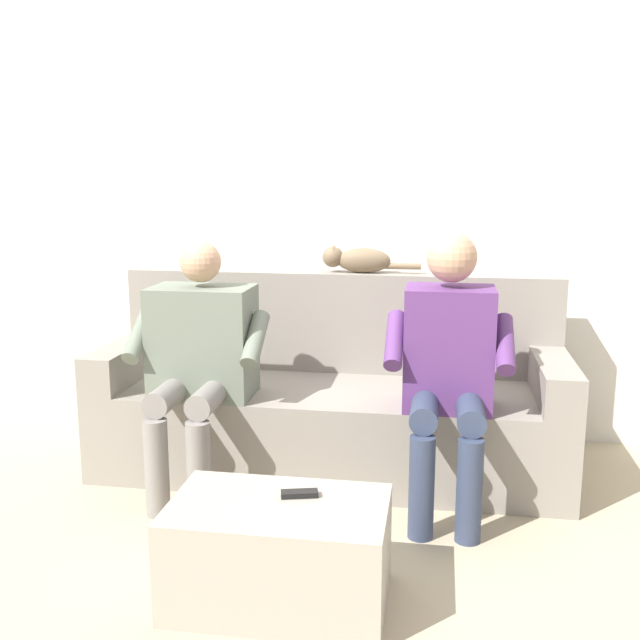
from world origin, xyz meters
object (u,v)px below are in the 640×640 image
object	(u,v)px
person_left_seated	(449,358)
couch	(332,402)
coffee_table	(279,552)
remote_black	(300,494)
person_right_seated	(199,352)
cat_on_backrest	(357,260)

from	to	relation	value
person_left_seated	couch	bearing A→B (deg)	-34.80
couch	coffee_table	size ratio (longest dim) A/B	3.07
couch	remote_black	distance (m)	1.14
person_right_seated	remote_black	bearing A→B (deg)	127.64
cat_on_backrest	remote_black	world-z (taller)	cat_on_backrest
coffee_table	cat_on_backrest	xyz separation A→B (m)	(-0.09, -1.44, 0.80)
person_left_seated	remote_black	world-z (taller)	person_left_seated
coffee_table	person_right_seated	distance (m)	1.09
coffee_table	cat_on_backrest	distance (m)	1.65
cat_on_backrest	person_right_seated	bearing A→B (deg)	43.88
coffee_table	cat_on_backrest	bearing A→B (deg)	-93.47
person_right_seated	cat_on_backrest	distance (m)	0.94
couch	cat_on_backrest	bearing A→B (deg)	-109.87
cat_on_backrest	remote_black	size ratio (longest dim) A/B	4.00
person_left_seated	coffee_table	bearing A→B (deg)	56.86
couch	coffee_table	xyz separation A→B (m)	(0.00, 1.20, -0.14)
couch	cat_on_backrest	distance (m)	0.71
person_right_seated	coffee_table	bearing A→B (deg)	122.69
cat_on_backrest	person_left_seated	bearing A→B (deg)	126.20
person_right_seated	remote_black	distance (m)	1.01
coffee_table	couch	bearing A→B (deg)	-90.00
cat_on_backrest	remote_black	xyz separation A→B (m)	(0.03, 1.38, -0.62)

